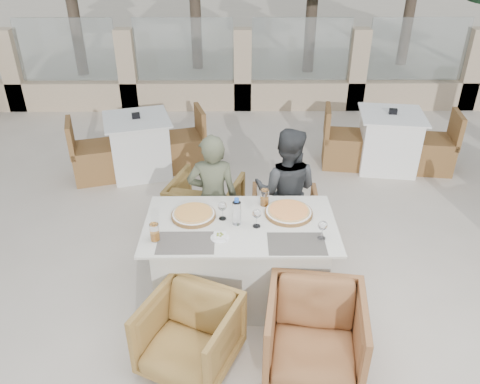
{
  "coord_description": "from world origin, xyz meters",
  "views": [
    {
      "loc": [
        -0.1,
        -3.32,
        2.95
      ],
      "look_at": [
        -0.08,
        0.21,
        0.9
      ],
      "focal_mm": 35.0,
      "sensor_mm": 36.0,
      "label": 1
    }
  ],
  "objects_px": {
    "wine_glass_corner": "(322,229)",
    "water_bottle": "(237,211)",
    "armchair_far_left": "(206,206)",
    "diner_right": "(286,191)",
    "beer_glass_left": "(155,232)",
    "armchair_near_left": "(190,335)",
    "pizza_left": "(193,214)",
    "bg_table_b": "(388,141)",
    "diner_left": "(213,199)",
    "wine_glass_centre": "(222,210)",
    "bg_table_a": "(139,146)",
    "wine_glass_near": "(257,217)",
    "beer_glass_right": "(264,197)",
    "olive_dish": "(220,236)",
    "dining_table": "(240,260)",
    "pizza_right": "(289,212)",
    "armchair_near_right": "(314,334)",
    "armchair_far_right": "(284,222)"
  },
  "relations": [
    {
      "from": "wine_glass_corner",
      "to": "water_bottle",
      "type": "bearing_deg",
      "value": 162.1
    },
    {
      "from": "armchair_far_left",
      "to": "diner_right",
      "type": "xyz_separation_m",
      "value": [
        0.82,
        -0.28,
        0.34
      ]
    },
    {
      "from": "beer_glass_left",
      "to": "armchair_near_left",
      "type": "bearing_deg",
      "value": -62.16
    },
    {
      "from": "pizza_left",
      "to": "diner_right",
      "type": "xyz_separation_m",
      "value": [
        0.85,
        0.62,
        -0.14
      ]
    },
    {
      "from": "armchair_far_left",
      "to": "bg_table_b",
      "type": "relative_size",
      "value": 0.43
    },
    {
      "from": "diner_left",
      "to": "armchair_near_left",
      "type": "bearing_deg",
      "value": 83.32
    },
    {
      "from": "water_bottle",
      "to": "wine_glass_corner",
      "type": "xyz_separation_m",
      "value": [
        0.67,
        -0.22,
        -0.03
      ]
    },
    {
      "from": "pizza_left",
      "to": "armchair_near_left",
      "type": "relative_size",
      "value": 0.57
    },
    {
      "from": "diner_left",
      "to": "wine_glass_centre",
      "type": "bearing_deg",
      "value": 100.16
    },
    {
      "from": "wine_glass_corner",
      "to": "bg_table_a",
      "type": "relative_size",
      "value": 0.11
    },
    {
      "from": "bg_table_b",
      "to": "wine_glass_near",
      "type": "bearing_deg",
      "value": -118.02
    },
    {
      "from": "wine_glass_near",
      "to": "beer_glass_right",
      "type": "relative_size",
      "value": 1.21
    },
    {
      "from": "water_bottle",
      "to": "beer_glass_left",
      "type": "relative_size",
      "value": 1.67
    },
    {
      "from": "wine_glass_near",
      "to": "olive_dish",
      "type": "relative_size",
      "value": 1.67
    },
    {
      "from": "dining_table",
      "to": "armchair_far_left",
      "type": "xyz_separation_m",
      "value": [
        -0.36,
        1.01,
        -0.06
      ]
    },
    {
      "from": "pizza_right",
      "to": "wine_glass_near",
      "type": "bearing_deg",
      "value": -147.28
    },
    {
      "from": "wine_glass_centre",
      "to": "armchair_near_right",
      "type": "height_order",
      "value": "wine_glass_centre"
    },
    {
      "from": "wine_glass_near",
      "to": "armchair_near_left",
      "type": "bearing_deg",
      "value": -125.06
    },
    {
      "from": "water_bottle",
      "to": "diner_left",
      "type": "height_order",
      "value": "diner_left"
    },
    {
      "from": "dining_table",
      "to": "wine_glass_near",
      "type": "xyz_separation_m",
      "value": [
        0.13,
        -0.04,
        0.48
      ]
    },
    {
      "from": "wine_glass_centre",
      "to": "armchair_far_right",
      "type": "height_order",
      "value": "wine_glass_centre"
    },
    {
      "from": "dining_table",
      "to": "wine_glass_near",
      "type": "relative_size",
      "value": 8.7
    },
    {
      "from": "wine_glass_near",
      "to": "olive_dish",
      "type": "height_order",
      "value": "wine_glass_near"
    },
    {
      "from": "armchair_near_right",
      "to": "bg_table_b",
      "type": "xyz_separation_m",
      "value": [
        1.48,
        3.34,
        0.06
      ]
    },
    {
      "from": "armchair_far_right",
      "to": "dining_table",
      "type": "bearing_deg",
      "value": 60.47
    },
    {
      "from": "dining_table",
      "to": "armchair_near_left",
      "type": "relative_size",
      "value": 2.43
    },
    {
      "from": "beer_glass_right",
      "to": "armchair_near_right",
      "type": "height_order",
      "value": "beer_glass_right"
    },
    {
      "from": "pizza_left",
      "to": "wine_glass_centre",
      "type": "height_order",
      "value": "wine_glass_centre"
    },
    {
      "from": "wine_glass_corner",
      "to": "bg_table_a",
      "type": "height_order",
      "value": "wine_glass_corner"
    },
    {
      "from": "water_bottle",
      "to": "armchair_far_right",
      "type": "distance_m",
      "value": 1.04
    },
    {
      "from": "bg_table_a",
      "to": "diner_left",
      "type": "bearing_deg",
      "value": -75.97
    },
    {
      "from": "wine_glass_near",
      "to": "beer_glass_left",
      "type": "bearing_deg",
      "value": -167.3
    },
    {
      "from": "bg_table_a",
      "to": "beer_glass_left",
      "type": "bearing_deg",
      "value": -92.51
    },
    {
      "from": "beer_glass_right",
      "to": "olive_dish",
      "type": "relative_size",
      "value": 1.39
    },
    {
      "from": "pizza_right",
      "to": "beer_glass_left",
      "type": "xyz_separation_m",
      "value": [
        -1.09,
        -0.36,
        0.05
      ]
    },
    {
      "from": "armchair_near_right",
      "to": "beer_glass_right",
      "type": "bearing_deg",
      "value": 114.77
    },
    {
      "from": "water_bottle",
      "to": "wine_glass_centre",
      "type": "relative_size",
      "value": 1.33
    },
    {
      "from": "armchair_far_left",
      "to": "bg_table_a",
      "type": "distance_m",
      "value": 1.69
    },
    {
      "from": "armchair_far_right",
      "to": "diner_right",
      "type": "height_order",
      "value": "diner_right"
    },
    {
      "from": "armchair_near_right",
      "to": "pizza_right",
      "type": "bearing_deg",
      "value": 105.79
    },
    {
      "from": "dining_table",
      "to": "water_bottle",
      "type": "height_order",
      "value": "water_bottle"
    },
    {
      "from": "armchair_far_left",
      "to": "diner_right",
      "type": "height_order",
      "value": "diner_right"
    },
    {
      "from": "beer_glass_left",
      "to": "beer_glass_right",
      "type": "bearing_deg",
      "value": 30.38
    },
    {
      "from": "bg_table_a",
      "to": "bg_table_b",
      "type": "xyz_separation_m",
      "value": [
        3.32,
        0.13,
        0.0
      ]
    },
    {
      "from": "diner_left",
      "to": "wine_glass_corner",
      "type": "bearing_deg",
      "value": 136.28
    },
    {
      "from": "armchair_far_left",
      "to": "diner_left",
      "type": "height_order",
      "value": "diner_left"
    },
    {
      "from": "water_bottle",
      "to": "armchair_near_left",
      "type": "height_order",
      "value": "water_bottle"
    },
    {
      "from": "pizza_left",
      "to": "beer_glass_left",
      "type": "distance_m",
      "value": 0.43
    },
    {
      "from": "beer_glass_right",
      "to": "armchair_far_left",
      "type": "height_order",
      "value": "beer_glass_right"
    },
    {
      "from": "wine_glass_corner",
      "to": "wine_glass_centre",
      "type": "bearing_deg",
      "value": 159.79
    }
  ]
}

